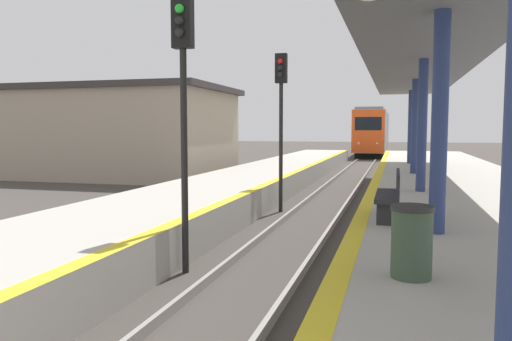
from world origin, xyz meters
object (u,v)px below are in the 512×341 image
object	(u,v)px
train	(373,132)
bench	(391,193)
signal_mid	(281,103)
trash_bin	(412,241)
signal_near	(183,83)

from	to	relation	value
train	bench	distance (m)	42.50
train	bench	size ratio (longest dim) A/B	10.59
signal_mid	trash_bin	world-z (taller)	signal_mid
signal_mid	bench	world-z (taller)	signal_mid
train	trash_bin	xyz separation A→B (m)	(2.48, -46.39, -0.98)
train	signal_mid	distance (m)	37.29
train	trash_bin	bearing A→B (deg)	-86.94
train	trash_bin	size ratio (longest dim) A/B	23.03
trash_bin	bench	size ratio (longest dim) A/B	0.46
train	signal_mid	bearing A→B (deg)	-91.81
signal_near	trash_bin	distance (m)	4.89
signal_near	signal_mid	size ratio (longest dim) A/B	1.00
signal_near	bench	xyz separation A→B (m)	(3.56, 1.78, -2.05)
signal_near	bench	distance (m)	4.48
signal_near	signal_mid	xyz separation A→B (m)	(0.18, 6.97, 0.00)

